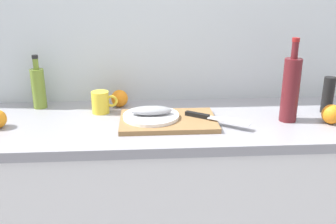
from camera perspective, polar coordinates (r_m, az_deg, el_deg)
back_wall at (r=1.92m, az=1.37°, el=12.15°), size 3.20×0.05×2.50m
kitchen_counter at (r=1.89m, az=2.07°, el=-14.05°), size 2.00×0.60×0.90m
cutting_board at (r=1.64m, az=0.00°, el=-1.32°), size 0.41×0.27×0.02m
white_plate at (r=1.65m, az=-2.54°, el=-0.61°), size 0.24×0.24×0.01m
fish_fillet at (r=1.64m, az=-2.56°, el=0.23°), size 0.18×0.08×0.04m
chef_knife at (r=1.64m, az=6.06°, el=-0.76°), size 0.26×0.19×0.02m
olive_oil_bottle at (r=1.91m, az=-18.82°, el=3.54°), size 0.06×0.06×0.26m
wine_bottle at (r=1.71m, az=17.87°, el=3.36°), size 0.07×0.07×0.36m
coffee_mug_0 at (r=1.78m, az=-10.00°, el=1.45°), size 0.12×0.08×0.10m
orange_2 at (r=1.77m, az=23.27°, el=-0.30°), size 0.08×0.08×0.08m
orange_3 at (r=1.86m, az=-7.26°, el=2.04°), size 0.08×0.08×0.08m
pepper_mill at (r=1.90m, az=22.81°, el=2.36°), size 0.05×0.05×0.17m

